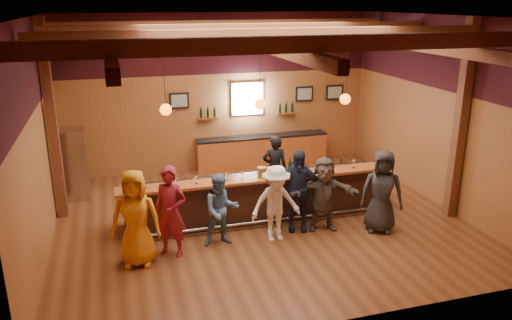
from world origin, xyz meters
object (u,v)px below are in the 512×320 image
at_px(bartender, 275,168).
at_px(ice_bucket, 262,172).
at_px(customer_orange, 136,218).
at_px(customer_white, 276,204).
at_px(customer_navy, 297,190).
at_px(customer_dark, 382,192).
at_px(stainless_fridge, 73,164).
at_px(customer_redvest, 170,212).
at_px(bottle_a, 290,167).
at_px(customer_denim, 221,210).
at_px(back_bar_cabinet, 262,151).
at_px(customer_brown, 324,194).
at_px(bar_counter, 259,196).

height_order(bartender, ice_bucket, bartender).
bearing_deg(customer_orange, customer_white, 15.72).
bearing_deg(customer_navy, customer_dark, -2.38).
height_order(stainless_fridge, bartender, stainless_fridge).
bearing_deg(customer_redvest, bottle_a, 49.40).
bearing_deg(customer_denim, bartender, 47.96).
bearing_deg(customer_denim, back_bar_cabinet, 64.09).
bearing_deg(bottle_a, customer_denim, -155.44).
relative_size(customer_white, ice_bucket, 7.25).
bearing_deg(customer_white, stainless_fridge, 136.75).
bearing_deg(customer_orange, customer_denim, 22.41).
height_order(customer_redvest, customer_denim, customer_redvest).
bearing_deg(customer_navy, customer_white, -135.61).
relative_size(customer_brown, customer_dark, 0.91).
distance_m(back_bar_cabinet, customer_navy, 4.49).
xyz_separation_m(customer_denim, customer_dark, (3.45, -0.35, 0.15)).
bearing_deg(bottle_a, bartender, 88.38).
relative_size(customer_orange, customer_navy, 1.03).
bearing_deg(customer_denim, customer_redvest, -171.94).
relative_size(customer_orange, bottle_a, 5.28).
xyz_separation_m(stainless_fridge, customer_dark, (6.45, -3.87, 0.01)).
distance_m(customer_dark, bottle_a, 2.07).
height_order(back_bar_cabinet, customer_navy, customer_navy).
relative_size(back_bar_cabinet, bottle_a, 11.21).
xyz_separation_m(bar_counter, customer_redvest, (-2.15, -1.21, 0.39)).
height_order(customer_orange, ice_bucket, customer_orange).
bearing_deg(stainless_fridge, customer_orange, -71.35).
relative_size(customer_redvest, customer_denim, 1.20).
xyz_separation_m(customer_orange, customer_redvest, (0.67, 0.19, -0.03)).
relative_size(back_bar_cabinet, customer_white, 2.44).
bearing_deg(customer_navy, bottle_a, 101.81).
bearing_deg(customer_brown, customer_white, -157.77).
relative_size(stainless_fridge, customer_brown, 1.09).
height_order(customer_denim, customer_navy, customer_navy).
relative_size(back_bar_cabinet, customer_redvest, 2.19).
distance_m(ice_bucket, bottle_a, 0.68).
height_order(customer_redvest, ice_bucket, customer_redvest).
relative_size(stainless_fridge, customer_navy, 0.98).
xyz_separation_m(customer_brown, bottle_a, (-0.51, 0.73, 0.42)).
bearing_deg(bartender, back_bar_cabinet, -89.21).
relative_size(customer_denim, customer_navy, 0.83).
distance_m(bar_counter, customer_orange, 3.17).
height_order(customer_white, customer_navy, customer_navy).
bearing_deg(back_bar_cabinet, customer_navy, -97.31).
distance_m(back_bar_cabinet, customer_dark, 5.14).
bearing_deg(customer_navy, bar_counter, 141.03).
relative_size(customer_denim, customer_white, 0.93).
relative_size(customer_orange, customer_white, 1.15).
xyz_separation_m(customer_denim, ice_bucket, (1.09, 0.73, 0.46)).
distance_m(customer_redvest, customer_dark, 4.49).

